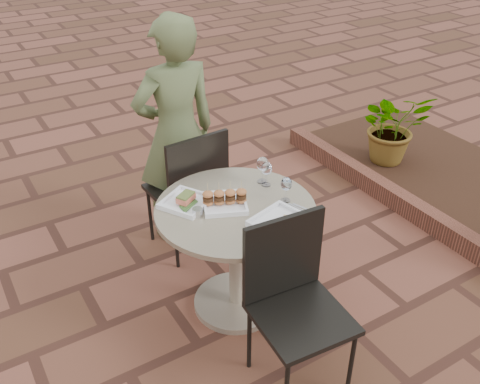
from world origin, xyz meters
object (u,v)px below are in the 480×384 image
chair_near (293,291)px  plate_salmon (186,201)px  diner (176,134)px  plate_tuna (283,223)px  chair_far (191,184)px  plate_sliders (225,200)px  cafe_table (236,243)px

chair_near → plate_salmon: 0.79m
diner → plate_tuna: size_ratio=4.70×
chair_far → diner: (0.03, 0.25, 0.25)m
plate_sliders → plate_tuna: bearing=-63.8°
plate_sliders → plate_tuna: size_ratio=0.92×
cafe_table → plate_salmon: bearing=142.4°
chair_far → chair_near: same height
chair_far → plate_tuna: size_ratio=2.72×
diner → plate_tuna: diner is taller
cafe_table → plate_sliders: size_ratio=2.87×
cafe_table → chair_near: size_ratio=0.97×
plate_sliders → chair_far: bearing=82.7°
chair_near → diner: bearing=92.0°
cafe_table → plate_salmon: 0.38m
chair_far → plate_sliders: 0.62m
cafe_table → plate_sliders: bearing=130.4°
cafe_table → plate_sliders: plate_sliders is taller
chair_near → plate_sliders: bearing=97.9°
diner → plate_salmon: 0.76m
diner → plate_salmon: bearing=69.7°
plate_salmon → plate_sliders: 0.22m
plate_salmon → plate_tuna: (0.34, -0.45, -0.00)m
cafe_table → chair_far: chair_far is taller
plate_tuna → diner: bearing=92.9°
plate_salmon → cafe_table: bearing=-37.6°
chair_far → plate_sliders: bearing=79.3°
plate_salmon → plate_sliders: (0.18, -0.12, 0.02)m
cafe_table → chair_far: size_ratio=0.97×
chair_far → plate_tuna: (0.09, -0.90, 0.20)m
chair_near → plate_salmon: bearing=110.9°
chair_far → plate_salmon: 0.56m
plate_tuna → chair_far: bearing=95.5°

